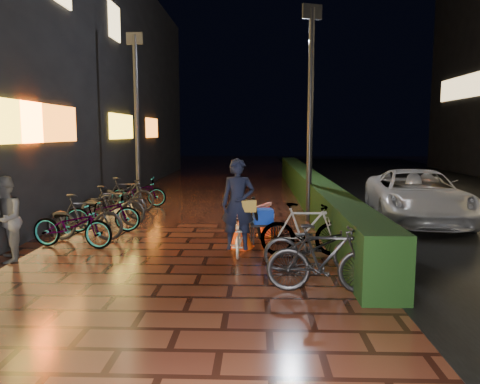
{
  "coord_description": "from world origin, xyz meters",
  "views": [
    {
      "loc": [
        1.5,
        -8.18,
        2.37
      ],
      "look_at": [
        1.15,
        1.84,
        1.1
      ],
      "focal_mm": 35.0,
      "sensor_mm": 36.0,
      "label": 1
    }
  ],
  "objects_px": {
    "bystander_person": "(4,219)",
    "traffic_barrier": "(255,224)",
    "van": "(416,195)",
    "cyclist": "(238,219)",
    "cart_assembly": "(262,218)"
  },
  "relations": [
    {
      "from": "cyclist",
      "to": "bystander_person",
      "type": "bearing_deg",
      "value": -170.66
    },
    {
      "from": "cyclist",
      "to": "cart_assembly",
      "type": "xyz_separation_m",
      "value": [
        0.49,
        0.95,
        -0.15
      ]
    },
    {
      "from": "van",
      "to": "traffic_barrier",
      "type": "xyz_separation_m",
      "value": [
        -4.35,
        -2.57,
        -0.31
      ]
    },
    {
      "from": "bystander_person",
      "to": "cyclist",
      "type": "xyz_separation_m",
      "value": [
        4.26,
        0.7,
        -0.1
      ]
    },
    {
      "from": "bystander_person",
      "to": "van",
      "type": "height_order",
      "value": "bystander_person"
    },
    {
      "from": "bystander_person",
      "to": "traffic_barrier",
      "type": "distance_m",
      "value": 4.97
    },
    {
      "from": "van",
      "to": "traffic_barrier",
      "type": "height_order",
      "value": "van"
    },
    {
      "from": "bystander_person",
      "to": "traffic_barrier",
      "type": "height_order",
      "value": "bystander_person"
    },
    {
      "from": "van",
      "to": "cyclist",
      "type": "bearing_deg",
      "value": -134.53
    },
    {
      "from": "bystander_person",
      "to": "cyclist",
      "type": "distance_m",
      "value": 4.32
    },
    {
      "from": "cyclist",
      "to": "traffic_barrier",
      "type": "height_order",
      "value": "cyclist"
    },
    {
      "from": "cyclist",
      "to": "cart_assembly",
      "type": "distance_m",
      "value": 1.08
    },
    {
      "from": "cart_assembly",
      "to": "van",
      "type": "bearing_deg",
      "value": 33.32
    },
    {
      "from": "van",
      "to": "cart_assembly",
      "type": "height_order",
      "value": "van"
    },
    {
      "from": "bystander_person",
      "to": "cart_assembly",
      "type": "bearing_deg",
      "value": 83.04
    }
  ]
}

